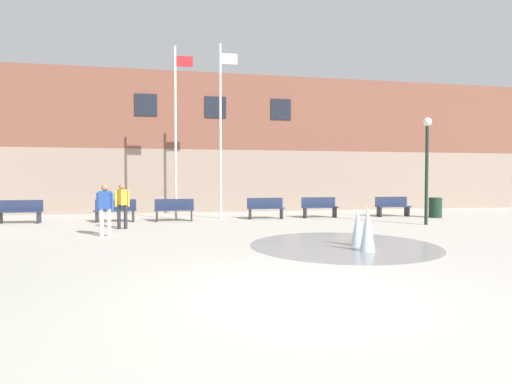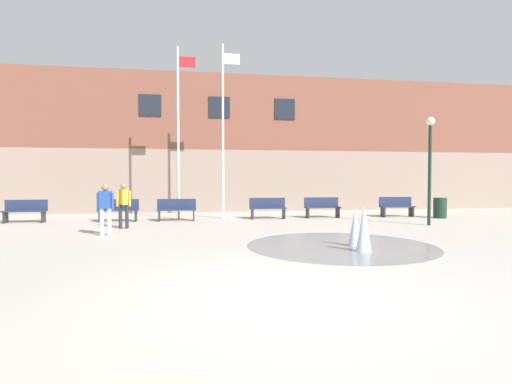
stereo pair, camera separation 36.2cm
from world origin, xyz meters
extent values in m
plane|color=#B2ADA3|center=(0.00, 0.00, 0.00)|extent=(100.00, 100.00, 0.00)
cube|color=gray|center=(0.00, 18.12, 1.63)|extent=(36.00, 6.00, 3.27)
cube|color=brown|center=(0.00, 18.12, 5.26)|extent=(36.00, 6.00, 3.99)
cube|color=#1E232D|center=(-3.50, 15.10, 5.46)|extent=(1.10, 0.06, 1.10)
cube|color=#1E232D|center=(0.00, 15.10, 5.46)|extent=(1.10, 0.06, 1.10)
cube|color=#1E232D|center=(3.50, 15.10, 5.46)|extent=(1.10, 0.06, 1.10)
cylinder|color=gray|center=(2.40, 4.09, 0.00)|extent=(4.94, 4.94, 0.01)
cone|color=silver|center=(2.73, 3.95, 0.49)|extent=(0.36, 0.36, 0.98)
cone|color=silver|center=(2.62, 3.17, 0.56)|extent=(0.38, 0.38, 1.11)
cube|color=#28282D|center=(-8.71, 11.22, 0.22)|extent=(0.06, 0.40, 0.44)
cube|color=#28282D|center=(-7.31, 11.22, 0.22)|extent=(0.06, 0.40, 0.44)
cube|color=#232D4C|center=(-8.01, 11.22, 0.47)|extent=(1.60, 0.44, 0.05)
cube|color=#232D4C|center=(-8.01, 11.42, 0.70)|extent=(1.60, 0.04, 0.42)
cube|color=#28282D|center=(-5.12, 11.08, 0.22)|extent=(0.06, 0.40, 0.44)
cube|color=#28282D|center=(-3.72, 11.08, 0.22)|extent=(0.06, 0.40, 0.44)
cube|color=#232D4C|center=(-4.42, 11.08, 0.47)|extent=(1.60, 0.44, 0.05)
cube|color=#232D4C|center=(-4.42, 11.28, 0.70)|extent=(1.60, 0.04, 0.42)
cube|color=#28282D|center=(-2.77, 10.97, 0.22)|extent=(0.06, 0.40, 0.44)
cube|color=#28282D|center=(-1.37, 10.97, 0.22)|extent=(0.06, 0.40, 0.44)
cube|color=#232D4C|center=(-2.07, 10.97, 0.47)|extent=(1.60, 0.44, 0.05)
cube|color=#232D4C|center=(-2.07, 11.17, 0.70)|extent=(1.60, 0.04, 0.42)
cube|color=#28282D|center=(1.14, 11.20, 0.22)|extent=(0.06, 0.40, 0.44)
cube|color=#28282D|center=(2.54, 11.20, 0.22)|extent=(0.06, 0.40, 0.44)
cube|color=#232D4C|center=(1.84, 11.20, 0.47)|extent=(1.60, 0.44, 0.05)
cube|color=#232D4C|center=(1.84, 11.40, 0.70)|extent=(1.60, 0.04, 0.42)
cube|color=#28282D|center=(3.64, 11.26, 0.22)|extent=(0.06, 0.40, 0.44)
cube|color=#28282D|center=(5.04, 11.26, 0.22)|extent=(0.06, 0.40, 0.44)
cube|color=#232D4C|center=(4.34, 11.26, 0.47)|extent=(1.60, 0.44, 0.05)
cube|color=#232D4C|center=(4.34, 11.46, 0.70)|extent=(1.60, 0.04, 0.42)
cube|color=#28282D|center=(7.17, 11.14, 0.22)|extent=(0.06, 0.40, 0.44)
cube|color=#28282D|center=(8.57, 11.14, 0.22)|extent=(0.06, 0.40, 0.44)
cube|color=#232D4C|center=(7.87, 11.14, 0.47)|extent=(1.60, 0.44, 0.05)
cube|color=#232D4C|center=(7.87, 11.34, 0.70)|extent=(1.60, 0.04, 0.42)
cylinder|color=silver|center=(-4.19, 7.00, 0.42)|extent=(0.12, 0.12, 0.84)
cylinder|color=silver|center=(-3.97, 7.00, 0.42)|extent=(0.12, 0.12, 0.84)
cube|color=#284C9E|center=(-4.08, 7.00, 1.11)|extent=(0.37, 0.25, 0.54)
sphere|color=#997051|center=(-4.08, 7.00, 1.48)|extent=(0.21, 0.21, 0.21)
cylinder|color=#284C9E|center=(-4.29, 7.00, 1.05)|extent=(0.08, 0.08, 0.55)
cylinder|color=#284C9E|center=(-3.87, 7.00, 1.05)|extent=(0.08, 0.08, 0.55)
cylinder|color=#28282D|center=(-3.93, 8.74, 0.42)|extent=(0.12, 0.12, 0.84)
cylinder|color=#28282D|center=(-3.71, 8.74, 0.42)|extent=(0.12, 0.12, 0.84)
cube|color=gold|center=(-3.82, 8.74, 1.11)|extent=(0.34, 0.39, 0.54)
sphere|color=#997051|center=(-3.82, 8.74, 1.48)|extent=(0.21, 0.21, 0.21)
cylinder|color=gold|center=(-4.03, 8.74, 1.05)|extent=(0.08, 0.08, 0.55)
cylinder|color=gold|center=(-3.61, 8.74, 1.05)|extent=(0.08, 0.08, 0.55)
cylinder|color=silver|center=(-2.01, 11.72, 3.70)|extent=(0.10, 0.10, 7.39)
cube|color=#B21E23|center=(-1.61, 11.72, 6.77)|extent=(0.70, 0.02, 0.45)
cylinder|color=silver|center=(-0.08, 11.72, 3.80)|extent=(0.10, 0.10, 7.61)
cube|color=silver|center=(0.32, 11.72, 6.98)|extent=(0.70, 0.02, 0.45)
cylinder|color=#192D23|center=(7.37, 7.90, 1.87)|extent=(0.12, 0.12, 3.74)
sphere|color=white|center=(7.37, 7.90, 3.90)|extent=(0.32, 0.32, 0.32)
cylinder|color=#193323|center=(9.46, 10.32, 0.45)|extent=(0.56, 0.56, 0.90)
camera|label=1|loc=(-1.82, -5.76, 1.76)|focal=28.00mm
camera|label=2|loc=(-1.47, -5.83, 1.76)|focal=28.00mm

